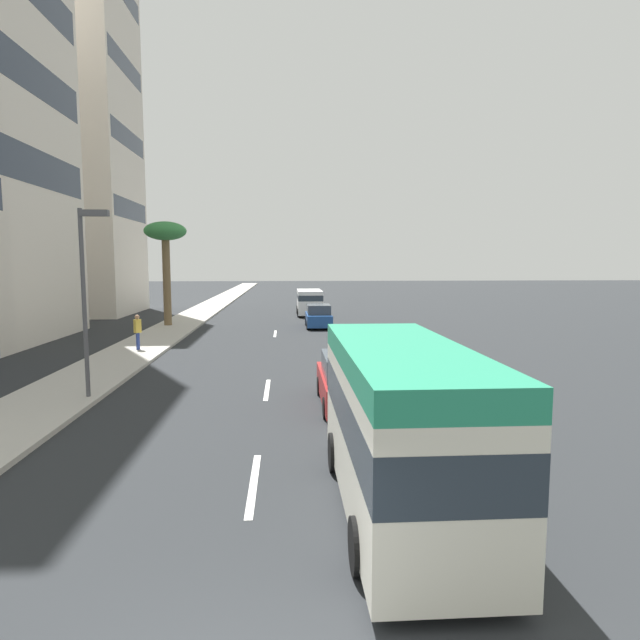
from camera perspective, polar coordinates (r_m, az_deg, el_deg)
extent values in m
plane|color=#26282B|center=(36.43, -4.78, -1.05)|extent=(198.00, 198.00, 0.00)
cube|color=#B2ADA3|center=(37.23, -15.72, -0.99)|extent=(162.00, 3.19, 0.15)
cube|color=silver|center=(11.58, -7.15, -17.02)|extent=(3.20, 0.16, 0.01)
cube|color=silver|center=(19.39, -5.70, -7.45)|extent=(3.20, 0.16, 0.01)
cube|color=silver|center=(34.37, -4.84, -1.48)|extent=(3.20, 0.16, 0.01)
cube|color=silver|center=(10.01, 8.64, -12.09)|extent=(6.70, 2.14, 2.40)
cube|color=#268C66|center=(9.66, 8.78, -4.01)|extent=(6.70, 2.14, 0.46)
cube|color=#28333D|center=(9.88, 8.68, -9.57)|extent=(6.72, 2.14, 0.80)
cylinder|color=black|center=(12.01, 1.63, -13.99)|extent=(0.84, 0.26, 0.84)
cylinder|color=black|center=(12.35, 11.32, -13.52)|extent=(0.84, 0.26, 0.84)
cylinder|color=black|center=(8.49, 4.28, -23.02)|extent=(0.84, 0.26, 0.84)
cylinder|color=black|center=(8.97, 18.23, -21.62)|extent=(0.84, 0.26, 0.84)
cube|color=#A51E1E|center=(17.15, 3.27, -7.22)|extent=(4.54, 1.89, 0.83)
cube|color=#38424C|center=(16.77, 3.39, -4.89)|extent=(2.50, 1.74, 0.68)
cylinder|color=black|center=(18.50, 0.05, -7.08)|extent=(0.64, 0.22, 0.64)
cylinder|color=black|center=(18.69, 5.40, -6.97)|extent=(0.64, 0.22, 0.64)
cylinder|color=black|center=(15.78, 0.73, -9.42)|extent=(0.64, 0.22, 0.64)
cylinder|color=black|center=(16.00, 7.02, -9.24)|extent=(0.64, 0.22, 0.64)
cube|color=#1E478C|center=(37.59, -0.16, 0.08)|extent=(4.02, 1.72, 0.80)
cube|color=#38424C|center=(37.32, -0.15, 1.16)|extent=(2.21, 1.58, 0.66)
cylinder|color=black|center=(38.82, -1.45, -0.11)|extent=(0.64, 0.22, 0.64)
cylinder|color=black|center=(38.91, 0.89, -0.10)|extent=(0.64, 0.22, 0.64)
cylinder|color=black|center=(36.34, -1.29, -0.54)|extent=(0.64, 0.22, 0.64)
cylinder|color=black|center=(36.44, 1.20, -0.52)|extent=(0.64, 0.22, 0.64)
cube|color=white|center=(46.32, -1.14, 1.99)|extent=(5.30, 2.06, 2.00)
cube|color=#2D3842|center=(46.29, -1.14, 2.54)|extent=(5.31, 2.07, 0.48)
cylinder|color=black|center=(47.94, -2.40, 1.13)|extent=(0.72, 0.24, 0.72)
cylinder|color=black|center=(48.03, -0.06, 1.14)|extent=(0.72, 0.24, 0.72)
cylinder|color=black|center=(44.78, -2.30, 0.77)|extent=(0.72, 0.24, 0.72)
cylinder|color=black|center=(44.87, 0.20, 0.79)|extent=(0.72, 0.24, 0.72)
cylinder|color=navy|center=(28.52, -19.01, -2.19)|extent=(0.14, 0.14, 0.87)
cylinder|color=navy|center=(28.67, -18.93, -2.14)|extent=(0.14, 0.14, 0.87)
cube|color=gold|center=(28.50, -19.02, -0.61)|extent=(0.39, 0.38, 0.69)
sphere|color=#9E7251|center=(28.45, -19.05, 0.31)|extent=(0.24, 0.24, 0.24)
cylinder|color=brown|center=(39.11, -16.14, 4.00)|extent=(0.54, 0.54, 6.20)
ellipsoid|color=#388442|center=(39.15, -16.29, 9.17)|extent=(2.91, 2.91, 1.31)
cylinder|color=#4C4C51|center=(18.92, -24.01, 1.58)|extent=(0.14, 0.14, 6.15)
cube|color=#4C4C51|center=(18.79, -23.09, 10.53)|extent=(0.24, 0.90, 0.20)
cube|color=#2D3847|center=(35.11, -27.55, 14.08)|extent=(10.72, 0.08, 2.04)
cube|color=#2D3847|center=(36.18, -27.96, 21.78)|extent=(10.72, 0.08, 2.04)
cube|color=silver|center=(54.14, -26.10, 18.94)|extent=(10.50, 11.42, 34.20)
cube|color=#2D3847|center=(51.06, -19.66, 11.06)|extent=(9.66, 0.08, 1.71)
cube|color=#2D3847|center=(51.99, -19.92, 17.82)|extent=(9.66, 0.08, 1.71)
cube|color=#2D3847|center=(53.61, -20.18, 24.27)|extent=(9.66, 0.08, 1.71)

